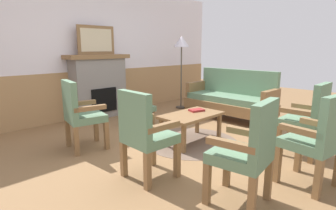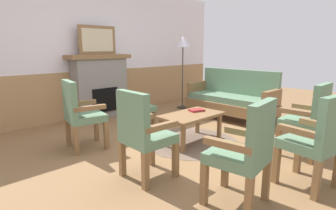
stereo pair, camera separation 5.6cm
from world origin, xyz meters
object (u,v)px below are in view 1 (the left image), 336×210
couch (230,99)px  armchair_near_fireplace (80,112)px  fireplace (99,86)px  armchair_corner_left (248,149)px  armchair_by_window_left (145,131)px  coffee_table (191,117)px  armchair_front_left (318,137)px  book_on_table (197,110)px  footstool (141,110)px  framed_picture (96,40)px  floor_lamp_by_couch (182,46)px  armchair_front_center (309,116)px

couch → armchair_near_fireplace: 3.02m
fireplace → armchair_corner_left: 3.85m
couch → armchair_by_window_left: size_ratio=1.84×
coffee_table → armchair_corner_left: 1.72m
armchair_front_left → armchair_corner_left: size_ratio=1.00×
armchair_near_fireplace → couch: bearing=-10.6°
couch → armchair_corner_left: bearing=-145.3°
couch → coffee_table: (-1.65, -0.35, -0.01)m
book_on_table → armchair_near_fireplace: 1.73m
armchair_by_window_left → armchair_corner_left: same height
couch → footstool: couch is taller
framed_picture → fireplace: bearing=-90.0°
footstool → coffee_table: bearing=-93.0°
fireplace → armchair_by_window_left: (-1.10, -2.74, -0.11)m
coffee_table → floor_lamp_by_couch: size_ratio=0.57×
armchair_front_left → armchair_corner_left: (-0.79, 0.34, 0.00)m
armchair_near_fireplace → armchair_corner_left: (0.37, -2.34, 0.00)m
armchair_front_center → armchair_front_left: bearing=-156.9°
armchair_near_fireplace → armchair_by_window_left: (0.06, -1.31, 0.00)m
couch → coffee_table: size_ratio=1.88×
armchair_corner_left → couch: bearing=34.7°
book_on_table → footstool: (-0.13, 1.20, -0.17)m
fireplace → armchair_near_fireplace: (-1.15, -1.43, -0.11)m
couch → armchair_front_center: (-0.99, -1.78, 0.14)m
footstool → armchair_front_left: size_ratio=0.41×
fireplace → armchair_front_left: size_ratio=1.33×
fireplace → floor_lamp_by_couch: bearing=-18.8°
footstool → armchair_corner_left: 2.89m
framed_picture → coffee_table: size_ratio=0.83×
book_on_table → coffee_table: bearing=-162.9°
couch → armchair_corner_left: (-2.59, -1.79, 0.14)m
framed_picture → armchair_front_left: bearing=-89.9°
floor_lamp_by_couch → coffee_table: bearing=-134.1°
armchair_front_center → fireplace: bearing=102.3°
floor_lamp_by_couch → couch: bearing=-90.7°
couch → fireplace: bearing=132.4°
coffee_table → armchair_near_fireplace: bearing=145.4°
armchair_front_left → framed_picture: bearing=90.1°
book_on_table → armchair_front_left: bearing=-100.8°
floor_lamp_by_couch → armchair_near_fireplace: bearing=-164.9°
footstool → armchair_by_window_left: 2.14m
fireplace → coffee_table: 2.36m
framed_picture → footstool: framed_picture is taller
book_on_table → armchair_front_center: (0.46, -1.49, 0.08)m
fireplace → armchair_corner_left: bearing=-101.7°
book_on_table → couch: bearing=11.4°
book_on_table → armchair_front_center: armchair_front_center is taller
couch → armchair_corner_left: same height
couch → armchair_front_center: size_ratio=1.84×
armchair_front_left → book_on_table: bearing=79.2°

